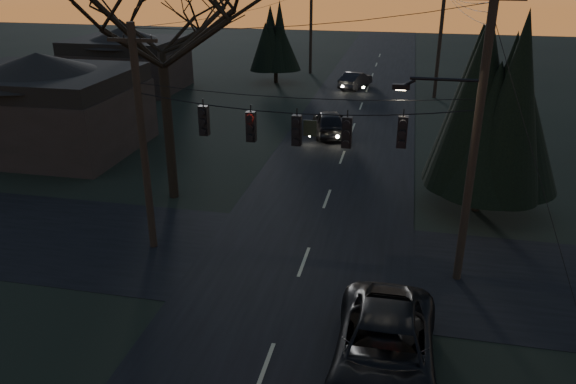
% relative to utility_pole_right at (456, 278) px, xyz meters
% --- Properties ---
extents(main_road, '(8.00, 120.00, 0.02)m').
position_rel_utility_pole_right_xyz_m(main_road, '(-5.50, 10.00, 0.01)').
color(main_road, black).
rests_on(main_road, ground).
extents(cross_road, '(60.00, 7.00, 0.02)m').
position_rel_utility_pole_right_xyz_m(cross_road, '(-5.50, 0.00, 0.01)').
color(cross_road, black).
rests_on(cross_road, ground).
extents(utility_pole_right, '(5.00, 0.30, 10.00)m').
position_rel_utility_pole_right_xyz_m(utility_pole_right, '(0.00, 0.00, 0.00)').
color(utility_pole_right, black).
rests_on(utility_pole_right, ground).
extents(utility_pole_left, '(1.80, 0.30, 8.50)m').
position_rel_utility_pole_right_xyz_m(utility_pole_left, '(-11.50, 0.00, 0.00)').
color(utility_pole_left, black).
rests_on(utility_pole_left, ground).
extents(utility_pole_far_r, '(1.80, 0.30, 8.50)m').
position_rel_utility_pole_right_xyz_m(utility_pole_far_r, '(0.00, 28.00, 0.00)').
color(utility_pole_far_r, black).
rests_on(utility_pole_far_r, ground).
extents(utility_pole_far_l, '(0.30, 0.30, 8.00)m').
position_rel_utility_pole_right_xyz_m(utility_pole_far_l, '(-11.50, 36.00, 0.00)').
color(utility_pole_far_l, black).
rests_on(utility_pole_far_l, ground).
extents(span_signal_assembly, '(11.50, 0.44, 1.68)m').
position_rel_utility_pole_right_xyz_m(span_signal_assembly, '(-5.74, 0.00, 5.17)').
color(span_signal_assembly, black).
rests_on(span_signal_assembly, ground).
extents(bare_tree_left, '(9.87, 9.87, 12.20)m').
position_rel_utility_pole_right_xyz_m(bare_tree_left, '(-12.64, 4.81, 8.53)').
color(bare_tree_left, black).
rests_on(bare_tree_left, ground).
extents(evergreen_right, '(4.55, 4.55, 7.60)m').
position_rel_utility_pole_right_xyz_m(evergreen_right, '(1.18, 6.16, 4.39)').
color(evergreen_right, black).
rests_on(evergreen_right, ground).
extents(bare_tree_dist, '(7.77, 7.77, 8.43)m').
position_rel_utility_pole_right_xyz_m(bare_tree_dist, '(-19.34, 19.70, 5.89)').
color(bare_tree_dist, black).
rests_on(bare_tree_dist, ground).
extents(evergreen_dist, '(3.30, 3.30, 6.36)m').
position_rel_utility_pole_right_xyz_m(evergreen_dist, '(-13.78, 31.11, 3.77)').
color(evergreen_dist, black).
rests_on(evergreen_dist, ground).
extents(house_left_near, '(10.00, 8.00, 5.60)m').
position_rel_utility_pole_right_xyz_m(house_left_near, '(-22.50, 10.00, 2.80)').
color(house_left_near, black).
rests_on(house_left_near, ground).
extents(house_left_far, '(9.00, 7.00, 5.20)m').
position_rel_utility_pole_right_xyz_m(house_left_far, '(-25.50, 26.00, 2.60)').
color(house_left_far, black).
rests_on(house_left_far, ground).
extents(suv_near, '(2.73, 5.91, 1.64)m').
position_rel_utility_pole_right_xyz_m(suv_near, '(-2.30, -5.56, 0.82)').
color(suv_near, black).
rests_on(suv_near, ground).
extents(sedan_oncoming_a, '(2.91, 4.93, 1.57)m').
position_rel_utility_pole_right_xyz_m(sedan_oncoming_a, '(-6.87, 16.22, 0.79)').
color(sedan_oncoming_a, black).
rests_on(sedan_oncoming_a, ground).
extents(sedan_oncoming_b, '(2.70, 4.38, 1.36)m').
position_rel_utility_pole_right_xyz_m(sedan_oncoming_b, '(-6.57, 30.28, 0.68)').
color(sedan_oncoming_b, black).
rests_on(sedan_oncoming_b, ground).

